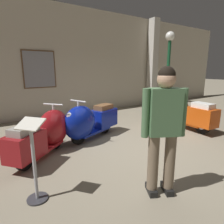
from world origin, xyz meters
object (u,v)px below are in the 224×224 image
(scooter_0, at_px, (46,133))
(scooter_1, at_px, (88,122))
(lamppost, at_px, (168,68))
(info_stanchion, at_px, (35,168))
(scooter_2, at_px, (182,111))
(visitor_1, at_px, (164,124))

(scooter_0, relative_size, scooter_1, 0.89)
(lamppost, distance_m, info_stanchion, 5.78)
(scooter_0, relative_size, scooter_2, 0.86)
(scooter_1, distance_m, visitor_1, 2.52)
(visitor_1, distance_m, info_stanchion, 1.80)
(lamppost, bearing_deg, visitor_1, -139.60)
(scooter_0, distance_m, scooter_2, 3.96)
(scooter_2, distance_m, info_stanchion, 4.59)
(info_stanchion, bearing_deg, scooter_1, 45.83)
(info_stanchion, bearing_deg, scooter_0, 69.41)
(scooter_0, relative_size, lamppost, 0.52)
(scooter_1, relative_size, info_stanchion, 1.56)
(scooter_0, bearing_deg, info_stanchion, -150.99)
(scooter_1, bearing_deg, scooter_2, 147.37)
(scooter_0, height_order, lamppost, lamppost)
(scooter_0, bearing_deg, visitor_1, -106.14)
(scooter_2, xyz_separation_m, lamppost, (0.68, 1.23, 1.26))
(lamppost, relative_size, info_stanchion, 2.65)
(scooter_0, distance_m, info_stanchion, 1.47)
(visitor_1, xyz_separation_m, info_stanchion, (-1.50, 0.81, -0.55))
(info_stanchion, bearing_deg, scooter_2, 13.34)
(scooter_1, xyz_separation_m, info_stanchion, (-1.59, -1.64, -0.00))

